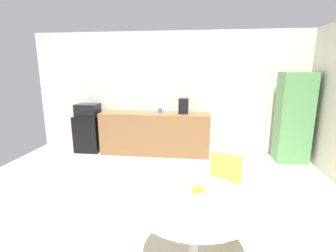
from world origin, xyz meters
TOP-DOWN VIEW (x-y plane):
  - ground_plane at (0.00, 0.00)m, footprint 6.00×6.00m
  - wall_back at (0.00, 3.00)m, footprint 6.00×0.10m
  - counter_block at (-0.22, 2.65)m, footprint 2.33×0.60m
  - mini_fridge at (-1.74, 2.65)m, footprint 0.54×0.54m
  - microwave at (-1.74, 2.65)m, footprint 0.48×0.38m
  - locker_cabinet at (2.55, 2.55)m, footprint 0.60×0.50m
  - round_table at (0.70, -0.61)m, footprint 1.05×1.05m
  - chair_yellow at (1.02, 0.27)m, footprint 0.54×0.54m
  - fruit_bowl at (0.74, -0.59)m, footprint 0.25×0.25m
  - mug_white at (-0.12, 2.67)m, footprint 0.13×0.08m
  - coffee_maker at (0.38, 2.65)m, footprint 0.20×0.24m

SIDE VIEW (x-z plane):
  - ground_plane at x=0.00m, z-range 0.00..0.00m
  - mini_fridge at x=-1.74m, z-range 0.00..0.80m
  - counter_block at x=-0.22m, z-range 0.00..0.90m
  - chair_yellow at x=1.02m, z-range 0.11..0.94m
  - round_table at x=0.70m, z-range 0.22..0.96m
  - fruit_bowl at x=0.74m, z-range 0.73..0.84m
  - locker_cabinet at x=2.55m, z-range 0.00..1.76m
  - microwave at x=-1.74m, z-range 0.80..1.06m
  - mug_white at x=-0.12m, z-range 0.90..1.00m
  - coffee_maker at x=0.38m, z-range 0.90..1.22m
  - wall_back at x=0.00m, z-range 0.00..2.60m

